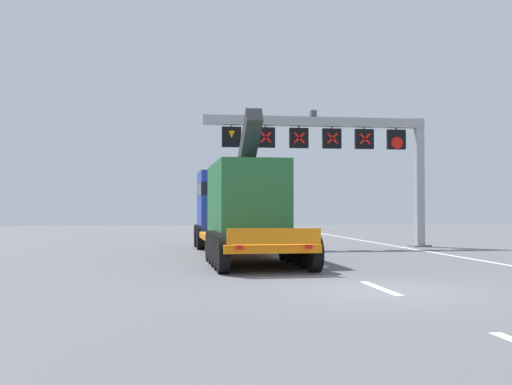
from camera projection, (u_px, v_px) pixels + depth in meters
name	position (u px, v px, depth m)	size (l,w,h in m)	color
ground	(384.00, 291.00, 13.67)	(112.00, 112.00, 0.00)	#5B5B60
lane_markings	(239.00, 233.00, 45.75)	(0.20, 79.33, 0.01)	silver
edge_line_right	(427.00, 251.00, 26.38)	(0.20, 63.00, 0.01)	silver
overhead_lane_gantry	(340.00, 142.00, 29.43)	(11.20, 0.90, 6.64)	#9EA0A5
heavy_haul_truck_orange	(237.00, 206.00, 24.87)	(3.34, 14.12, 5.30)	orange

